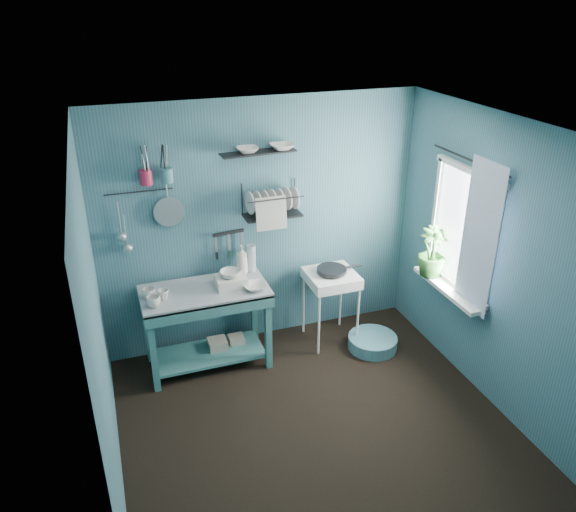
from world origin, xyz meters
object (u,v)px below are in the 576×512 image
object	(u,v)px
mug_left	(154,302)
potted_plant	(432,252)
work_counter	(207,328)
wash_tub	(231,281)
mug_right	(149,294)
colander	(169,212)
utensil_cup_teal	(167,175)
floor_basin	(372,342)
mug_mid	(163,295)
dish_rack	(272,200)
water_bottle	(251,258)
storage_tin_large	(218,349)
utensil_cup_magenta	(146,177)
storage_tin_small	(237,345)
hotplate_stand	(330,307)
frying_pan	(332,270)
soap_bottle	(242,260)

from	to	relation	value
mug_left	potted_plant	world-z (taller)	potted_plant
work_counter	wash_tub	size ratio (longest dim) A/B	4.21
mug_right	work_counter	bearing A→B (deg)	0.00
work_counter	colander	world-z (taller)	colander
work_counter	utensil_cup_teal	world-z (taller)	utensil_cup_teal
wash_tub	floor_basin	world-z (taller)	wash_tub
work_counter	mug_mid	bearing A→B (deg)	-164.88
floor_basin	utensil_cup_teal	bearing A→B (deg)	163.15
dish_rack	mug_mid	bearing A→B (deg)	-169.83
utensil_cup_teal	colander	size ratio (longest dim) A/B	0.46
water_bottle	wash_tub	bearing A→B (deg)	-138.37
potted_plant	work_counter	bearing A→B (deg)	168.85
work_counter	dish_rack	distance (m)	1.37
mug_left	storage_tin_large	xyz separation A→B (m)	(0.58, 0.21, -0.77)
utensil_cup_magenta	storage_tin_small	world-z (taller)	utensil_cup_magenta
utensil_cup_magenta	floor_basin	distance (m)	2.78
hotplate_stand	colander	distance (m)	1.91
dish_rack	utensil_cup_teal	bearing A→B (deg)	172.97
mug_mid	storage_tin_large	size ratio (longest dim) A/B	0.45
water_bottle	floor_basin	world-z (taller)	water_bottle
colander	utensil_cup_magenta	bearing A→B (deg)	-170.05
mug_mid	storage_tin_small	xyz separation A→B (m)	(0.68, 0.14, -0.78)
work_counter	water_bottle	distance (m)	0.79
work_counter	mug_left	size ratio (longest dim) A/B	9.59
mug_mid	water_bottle	size ratio (longest dim) A/B	0.36
mug_right	dish_rack	distance (m)	1.43
mug_mid	dish_rack	bearing A→B (deg)	14.20
utensil_cup_magenta	work_counter	bearing A→B (deg)	-35.14
frying_pan	potted_plant	world-z (taller)	potted_plant
utensil_cup_magenta	utensil_cup_teal	size ratio (longest dim) A/B	1.00
mug_left	wash_tub	bearing A→B (deg)	10.86
work_counter	frying_pan	distance (m)	1.35
mug_right	dish_rack	xyz separation A→B (m)	(1.24, 0.22, 0.66)
dish_rack	floor_basin	distance (m)	1.81
mug_mid	potted_plant	size ratio (longest dim) A/B	0.20
water_bottle	hotplate_stand	world-z (taller)	water_bottle
mug_mid	storage_tin_small	bearing A→B (deg)	11.63
mug_mid	potted_plant	world-z (taller)	potted_plant
work_counter	dish_rack	bearing A→B (deg)	22.93
hotplate_stand	potted_plant	size ratio (longest dim) A/B	1.58
work_counter	storage_tin_large	world-z (taller)	work_counter
mug_right	soap_bottle	xyz separation A→B (m)	(0.92, 0.20, 0.10)
mug_mid	frying_pan	size ratio (longest dim) A/B	0.33
mug_left	wash_tub	distance (m)	0.74
soap_bottle	potted_plant	xyz separation A→B (m)	(1.72, -0.62, 0.09)
work_counter	utensil_cup_magenta	distance (m)	1.54
wash_tub	storage_tin_small	bearing A→B (deg)	63.43
frying_pan	soap_bottle	bearing A→B (deg)	168.09
utensil_cup_magenta	floor_basin	world-z (taller)	utensil_cup_magenta
work_counter	wash_tub	distance (m)	0.53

